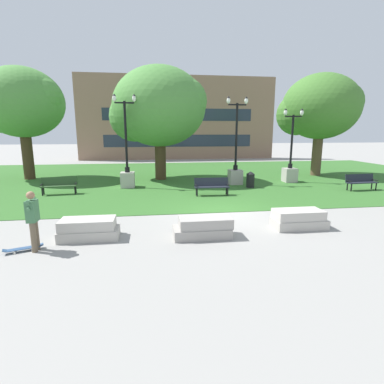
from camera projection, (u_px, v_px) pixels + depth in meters
ground_plane at (223, 213)px, 12.39m from camera, size 140.00×140.00×0.00m
grass_lawn at (191, 177)px, 22.09m from camera, size 40.00×20.00×0.02m
concrete_block_center at (89, 229)px, 9.36m from camera, size 1.80×0.90×0.64m
concrete_block_left at (203, 227)px, 9.51m from camera, size 1.84×0.90×0.64m
concrete_block_right at (299, 219)px, 10.40m from camera, size 1.80×0.90×0.64m
person_skateboarder at (33, 217)px, 8.26m from camera, size 0.24×0.56×1.71m
skateboard at (23, 248)px, 8.40m from camera, size 1.02×0.56×0.14m
park_bench_near_left at (212, 185)px, 15.64m from camera, size 1.82×0.59×0.90m
park_bench_near_right at (59, 184)px, 15.87m from camera, size 1.85×0.72×0.90m
park_bench_far_left at (361, 181)px, 16.98m from camera, size 1.83×0.64×0.90m
lamp_post_right at (127, 169)px, 17.71m from camera, size 1.32×0.80×5.37m
lamp_post_left at (290, 167)px, 19.64m from camera, size 1.32×0.80×4.71m
lamp_post_center at (235, 167)px, 18.76m from camera, size 1.32×0.80×5.35m
tree_near_right at (320, 108)px, 21.86m from camera, size 5.79×5.52×7.40m
tree_far_right at (158, 108)px, 19.96m from camera, size 6.49×6.18×7.52m
tree_far_left at (21, 104)px, 20.03m from camera, size 5.71×5.44×7.49m
trash_bin at (250, 179)px, 17.78m from camera, size 0.49×0.49×0.96m
building_facade_distant at (178, 118)px, 35.27m from camera, size 23.15×1.03×9.61m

